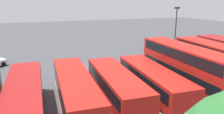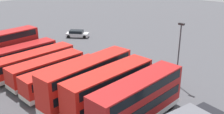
{
  "view_description": "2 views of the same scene",
  "coord_description": "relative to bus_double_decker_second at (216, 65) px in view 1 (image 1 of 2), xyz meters",
  "views": [
    {
      "loc": [
        8.35,
        27.29,
        8.8
      ],
      "look_at": [
        -1.22,
        2.46,
        1.91
      ],
      "focal_mm": 35.25,
      "sensor_mm": 36.0,
      "label": 1
    },
    {
      "loc": [
        -24.47,
        28.93,
        14.86
      ],
      "look_at": [
        -2.39,
        3.2,
        1.99
      ],
      "focal_mm": 41.62,
      "sensor_mm": 36.0,
      "label": 2
    }
  ],
  "objects": [
    {
      "name": "ground_plane",
      "position": [
        9.01,
        -11.27,
        -2.45
      ],
      "size": [
        140.0,
        140.0,
        0.0
      ],
      "primitive_type": "plane",
      "color": "#47474C"
    },
    {
      "name": "bus_double_decker_second",
      "position": [
        0.0,
        0.0,
        0.0
      ],
      "size": [
        3.29,
        10.84,
        4.55
      ],
      "color": "red",
      "rests_on": "ground"
    },
    {
      "name": "bus_double_decker_third",
      "position": [
        3.5,
        -0.31,
        0.0
      ],
      "size": [
        2.8,
        12.09,
        4.55
      ],
      "color": "red",
      "rests_on": "ground"
    },
    {
      "name": "bus_single_deck_fourth",
      "position": [
        7.35,
        0.1,
        -0.83
      ],
      "size": [
        3.26,
        10.54,
        2.95
      ],
      "color": "red",
      "rests_on": "ground"
    },
    {
      "name": "bus_single_deck_fifth",
      "position": [
        10.8,
        -0.08,
        -0.83
      ],
      "size": [
        3.16,
        10.31,
        2.95
      ],
      "color": "red",
      "rests_on": "ground"
    },
    {
      "name": "bus_single_deck_sixth",
      "position": [
        14.21,
        -0.52,
        -0.82
      ],
      "size": [
        3.24,
        11.74,
        2.95
      ],
      "color": "red",
      "rests_on": "ground"
    },
    {
      "name": "bus_single_deck_seventh",
      "position": [
        18.05,
        -0.3,
        -0.82
      ],
      "size": [
        3.09,
        11.8,
        2.95
      ],
      "color": "#A51919",
      "rests_on": "ground"
    },
    {
      "name": "lamp_post_tall",
      "position": [
        -2.39,
        -9.96,
        2.18
      ],
      "size": [
        0.7,
        0.3,
        7.89
      ],
      "color": "#38383D",
      "rests_on": "ground"
    }
  ]
}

